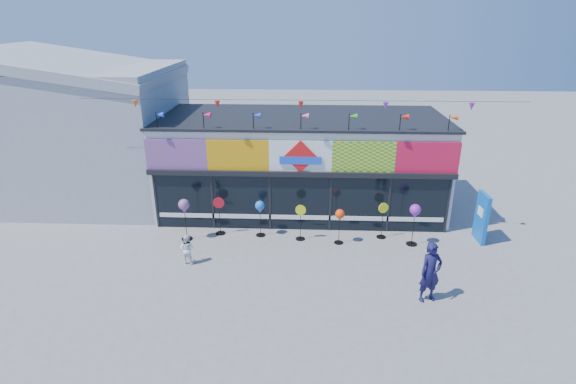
# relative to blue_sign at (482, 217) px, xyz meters

# --- Properties ---
(ground) EXTENTS (80.00, 80.00, 0.00)m
(ground) POSITION_rel_blue_sign_xyz_m (-6.91, -2.76, -0.97)
(ground) COLOR slate
(ground) RESTS_ON ground
(kite_shop) EXTENTS (16.00, 5.70, 5.31)m
(kite_shop) POSITION_rel_blue_sign_xyz_m (-6.91, 3.18, 1.08)
(kite_shop) COLOR silver
(kite_shop) RESTS_ON ground
(neighbour_building) EXTENTS (8.18, 7.20, 6.87)m
(neighbour_building) POSITION_rel_blue_sign_xyz_m (-16.91, 4.24, 2.24)
(neighbour_building) COLOR #A0A2A5
(neighbour_building) RESTS_ON ground
(blue_sign) EXTENTS (0.19, 0.96, 1.92)m
(blue_sign) POSITION_rel_blue_sign_xyz_m (0.00, 0.00, 0.00)
(blue_sign) COLOR blue
(blue_sign) RESTS_ON ground
(spinner_0) EXTENTS (0.42, 0.42, 1.68)m
(spinner_0) POSITION_rel_blue_sign_xyz_m (-11.27, -0.41, 0.38)
(spinner_0) COLOR black
(spinner_0) RESTS_ON ground
(spinner_1) EXTENTS (0.43, 0.39, 1.54)m
(spinner_1) POSITION_rel_blue_sign_xyz_m (-10.06, 0.13, -0.15)
(spinner_1) COLOR black
(spinner_1) RESTS_ON ground
(spinner_2) EXTENTS (0.37, 0.37, 1.47)m
(spinner_2) POSITION_rel_blue_sign_xyz_m (-8.44, 0.03, 0.21)
(spinner_2) COLOR black
(spinner_2) RESTS_ON ground
(spinner_3) EXTENTS (0.40, 0.37, 1.44)m
(spinner_3) POSITION_rel_blue_sign_xyz_m (-6.87, -0.22, -0.20)
(spinner_3) COLOR black
(spinner_3) RESTS_ON ground
(spinner_4) EXTENTS (0.35, 0.35, 1.39)m
(spinner_4) POSITION_rel_blue_sign_xyz_m (-5.40, -0.46, 0.15)
(spinner_4) COLOR black
(spinner_4) RESTS_ON ground
(spinner_5) EXTENTS (0.40, 0.37, 1.45)m
(spinner_5) POSITION_rel_blue_sign_xyz_m (-3.71, 0.08, -0.20)
(spinner_5) COLOR black
(spinner_5) RESTS_ON ground
(spinner_6) EXTENTS (0.42, 0.42, 1.65)m
(spinner_6) POSITION_rel_blue_sign_xyz_m (-2.64, -0.46, 0.35)
(spinner_6) COLOR black
(spinner_6) RESTS_ON ground
(adult_man) EXTENTS (0.82, 0.67, 1.94)m
(adult_man) POSITION_rel_blue_sign_xyz_m (-2.92, -4.04, 0.00)
(adult_man) COLOR #15143E
(adult_man) RESTS_ON ground
(child) EXTENTS (0.59, 0.41, 1.10)m
(child) POSITION_rel_blue_sign_xyz_m (-10.78, -2.16, -0.42)
(child) COLOR white
(child) RESTS_ON ground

